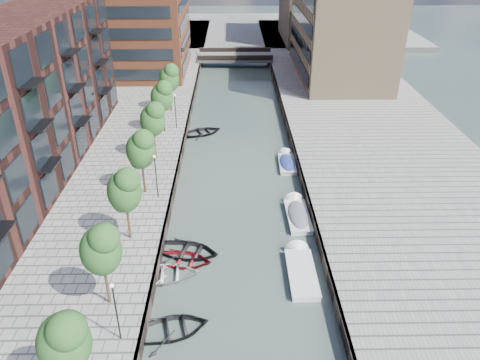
{
  "coord_description": "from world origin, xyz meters",
  "views": [
    {
      "loc": [
        -0.59,
        -11.52,
        22.2
      ],
      "look_at": [
        0.0,
        22.49,
        3.5
      ],
      "focal_mm": 35.0,
      "sensor_mm": 36.0,
      "label": 1
    }
  ],
  "objects_px": {
    "bridge": "(235,57)",
    "tree_1": "(100,248)",
    "sloop_4": "(203,134)",
    "tree_3": "(140,148)",
    "sloop_1": "(188,254)",
    "sloop_2": "(183,263)",
    "sloop_0": "(172,332)",
    "tree_4": "(152,118)",
    "motorboat_4": "(297,214)",
    "motorboat_2": "(300,269)",
    "sloop_3": "(166,278)",
    "tree_6": "(169,77)",
    "tree_5": "(162,95)",
    "car": "(303,62)",
    "tree_2": "(124,189)",
    "tree_0": "(63,340)",
    "motorboat_3": "(287,162)"
  },
  "relations": [
    {
      "from": "tree_3",
      "to": "car",
      "type": "bearing_deg",
      "value": 64.73
    },
    {
      "from": "sloop_3",
      "to": "car",
      "type": "distance_m",
      "value": 55.34
    },
    {
      "from": "tree_2",
      "to": "sloop_2",
      "type": "height_order",
      "value": "tree_2"
    },
    {
      "from": "tree_0",
      "to": "tree_2",
      "type": "relative_size",
      "value": 1.0
    },
    {
      "from": "sloop_0",
      "to": "sloop_2",
      "type": "relative_size",
      "value": 1.07
    },
    {
      "from": "car",
      "to": "tree_6",
      "type": "bearing_deg",
      "value": -135.71
    },
    {
      "from": "tree_6",
      "to": "car",
      "type": "xyz_separation_m",
      "value": [
        19.9,
        21.15,
        -3.67
      ]
    },
    {
      "from": "tree_4",
      "to": "sloop_1",
      "type": "height_order",
      "value": "tree_4"
    },
    {
      "from": "bridge",
      "to": "motorboat_4",
      "type": "bearing_deg",
      "value": -84.33
    },
    {
      "from": "tree_2",
      "to": "car",
      "type": "height_order",
      "value": "tree_2"
    },
    {
      "from": "tree_2",
      "to": "sloop_0",
      "type": "bearing_deg",
      "value": -64.7
    },
    {
      "from": "motorboat_4",
      "to": "car",
      "type": "distance_m",
      "value": 45.31
    },
    {
      "from": "tree_4",
      "to": "sloop_2",
      "type": "height_order",
      "value": "tree_4"
    },
    {
      "from": "motorboat_2",
      "to": "car",
      "type": "relative_size",
      "value": 1.51
    },
    {
      "from": "motorboat_4",
      "to": "tree_5",
      "type": "bearing_deg",
      "value": 128.86
    },
    {
      "from": "tree_4",
      "to": "motorboat_3",
      "type": "distance_m",
      "value": 14.51
    },
    {
      "from": "tree_0",
      "to": "tree_5",
      "type": "height_order",
      "value": "same"
    },
    {
      "from": "tree_6",
      "to": "sloop_0",
      "type": "xyz_separation_m",
      "value": [
        4.08,
        -36.63,
        -5.31
      ]
    },
    {
      "from": "tree_4",
      "to": "tree_5",
      "type": "xyz_separation_m",
      "value": [
        0.0,
        7.0,
        0.0
      ]
    },
    {
      "from": "sloop_2",
      "to": "car",
      "type": "height_order",
      "value": "car"
    },
    {
      "from": "bridge",
      "to": "sloop_1",
      "type": "xyz_separation_m",
      "value": [
        -4.1,
        -54.83,
        -1.39
      ]
    },
    {
      "from": "car",
      "to": "sloop_4",
      "type": "bearing_deg",
      "value": -122.68
    },
    {
      "from": "sloop_2",
      "to": "bridge",
      "type": "bearing_deg",
      "value": 5.55
    },
    {
      "from": "tree_0",
      "to": "tree_3",
      "type": "bearing_deg",
      "value": 90.0
    },
    {
      "from": "bridge",
      "to": "tree_1",
      "type": "bearing_deg",
      "value": -97.93
    },
    {
      "from": "motorboat_2",
      "to": "sloop_3",
      "type": "bearing_deg",
      "value": -175.99
    },
    {
      "from": "tree_3",
      "to": "tree_6",
      "type": "xyz_separation_m",
      "value": [
        0.0,
        21.0,
        0.0
      ]
    },
    {
      "from": "tree_4",
      "to": "motorboat_4",
      "type": "bearing_deg",
      "value": -35.76
    },
    {
      "from": "tree_2",
      "to": "sloop_0",
      "type": "xyz_separation_m",
      "value": [
        4.08,
        -8.63,
        -5.31
      ]
    },
    {
      "from": "tree_6",
      "to": "sloop_3",
      "type": "distance_m",
      "value": 32.14
    },
    {
      "from": "tree_3",
      "to": "tree_4",
      "type": "height_order",
      "value": "same"
    },
    {
      "from": "tree_5",
      "to": "sloop_0",
      "type": "distance_m",
      "value": 30.38
    },
    {
      "from": "sloop_4",
      "to": "motorboat_3",
      "type": "relative_size",
      "value": 0.97
    },
    {
      "from": "bridge",
      "to": "sloop_0",
      "type": "xyz_separation_m",
      "value": [
        -4.42,
        -62.63,
        -1.39
      ]
    },
    {
      "from": "motorboat_3",
      "to": "sloop_3",
      "type": "bearing_deg",
      "value": -120.43
    },
    {
      "from": "tree_0",
      "to": "tree_5",
      "type": "distance_m",
      "value": 35.0
    },
    {
      "from": "sloop_1",
      "to": "motorboat_4",
      "type": "xyz_separation_m",
      "value": [
        9.04,
        5.16,
        0.22
      ]
    },
    {
      "from": "sloop_4",
      "to": "tree_3",
      "type": "bearing_deg",
      "value": 139.65
    },
    {
      "from": "sloop_1",
      "to": "motorboat_4",
      "type": "relative_size",
      "value": 0.91
    },
    {
      "from": "sloop_1",
      "to": "sloop_2",
      "type": "distance_m",
      "value": 1.08
    },
    {
      "from": "tree_2",
      "to": "sloop_0",
      "type": "height_order",
      "value": "tree_2"
    },
    {
      "from": "tree_4",
      "to": "car",
      "type": "xyz_separation_m",
      "value": [
        19.9,
        35.15,
        -3.67
      ]
    },
    {
      "from": "tree_2",
      "to": "sloop_2",
      "type": "bearing_deg",
      "value": -24.43
    },
    {
      "from": "sloop_2",
      "to": "motorboat_4",
      "type": "xyz_separation_m",
      "value": [
        9.33,
        6.19,
        0.22
      ]
    },
    {
      "from": "sloop_3",
      "to": "motorboat_2",
      "type": "relative_size",
      "value": 0.85
    },
    {
      "from": "tree_1",
      "to": "sloop_3",
      "type": "relative_size",
      "value": 1.24
    },
    {
      "from": "sloop_3",
      "to": "sloop_4",
      "type": "xyz_separation_m",
      "value": [
        1.23,
        25.98,
        0.0
      ]
    },
    {
      "from": "tree_1",
      "to": "tree_2",
      "type": "xyz_separation_m",
      "value": [
        0.0,
        7.0,
        0.0
      ]
    },
    {
      "from": "tree_3",
      "to": "motorboat_2",
      "type": "bearing_deg",
      "value": -37.71
    },
    {
      "from": "tree_5",
      "to": "motorboat_2",
      "type": "distance_m",
      "value": 27.57
    }
  ]
}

